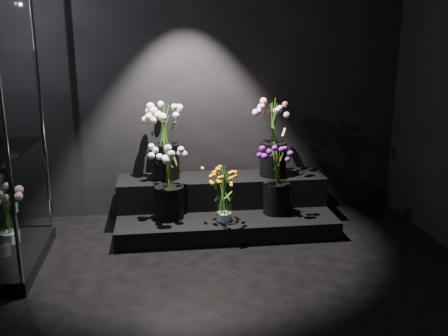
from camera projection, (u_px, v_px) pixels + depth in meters
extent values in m
plane|color=black|center=(226.00, 318.00, 3.19)|extent=(4.00, 4.00, 0.00)
plane|color=black|center=(198.00, 72.00, 4.73)|extent=(4.00, 0.00, 4.00)
plane|color=black|center=(373.00, 247.00, 0.91)|extent=(4.00, 0.00, 4.00)
cube|color=black|center=(225.00, 219.00, 4.64)|extent=(1.96, 0.87, 0.16)
cube|color=black|center=(222.00, 190.00, 4.79)|extent=(1.96, 0.44, 0.27)
cube|color=black|center=(0.00, 259.00, 3.90)|extent=(0.65, 1.08, 0.11)
cylinder|color=white|center=(224.00, 209.00, 4.35)|extent=(0.14, 0.14, 0.21)
cylinder|color=black|center=(170.00, 202.00, 4.42)|extent=(0.26, 0.26, 0.29)
cylinder|color=black|center=(276.00, 198.00, 4.53)|extent=(0.24, 0.24, 0.29)
cylinder|color=black|center=(166.00, 161.00, 4.66)|extent=(0.25, 0.25, 0.32)
cylinder|color=black|center=(273.00, 159.00, 4.74)|extent=(0.25, 0.25, 0.32)
cylinder|color=white|center=(9.00, 228.00, 4.04)|extent=(0.16, 0.16, 0.25)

